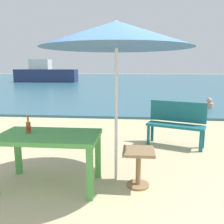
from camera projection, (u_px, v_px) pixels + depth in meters
The scene contains 9 objects.
ground_plane at pixel (140, 203), 3.08m from camera, with size 120.00×120.00×0.00m, color #C6B287.
sea_water at pixel (136, 80), 32.44m from camera, with size 120.00×50.00×0.08m, color #2D6075.
picnic_table_green at pixel (49, 142), 3.42m from camera, with size 1.40×0.80×0.76m.
beer_bottle_amber at pixel (28, 126), 3.46m from camera, with size 0.07×0.07×0.26m.
patio_umbrella at pixel (116, 35), 3.34m from camera, with size 2.10×2.10×2.30m.
side_table_wood at pixel (138, 163), 3.45m from camera, with size 0.44×0.44×0.54m.
bench_teal_center at pixel (176, 121), 5.25m from camera, with size 1.25×0.77×0.95m.
swimmer_person at pixel (209, 104), 9.70m from camera, with size 0.34×0.34×0.41m.
boat_fishing_trawler at pixel (45, 74), 26.36m from camera, with size 6.58×1.80×2.39m.
Camera 1 is at (-0.08, -2.84, 1.68)m, focal length 39.25 mm.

